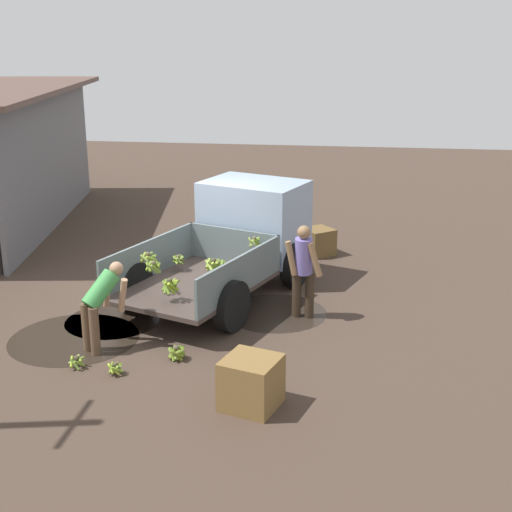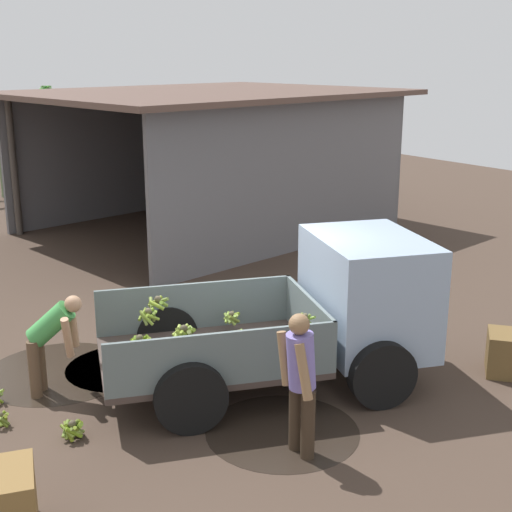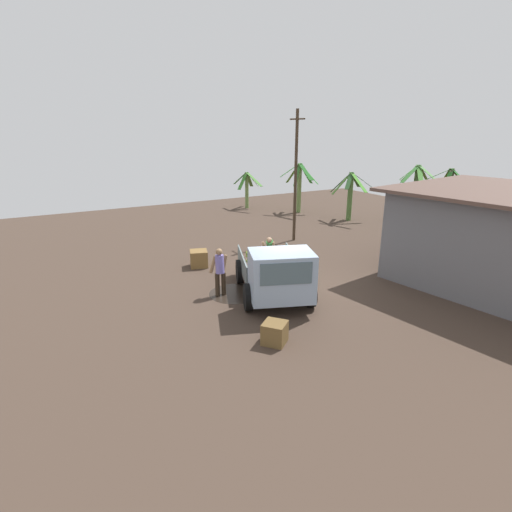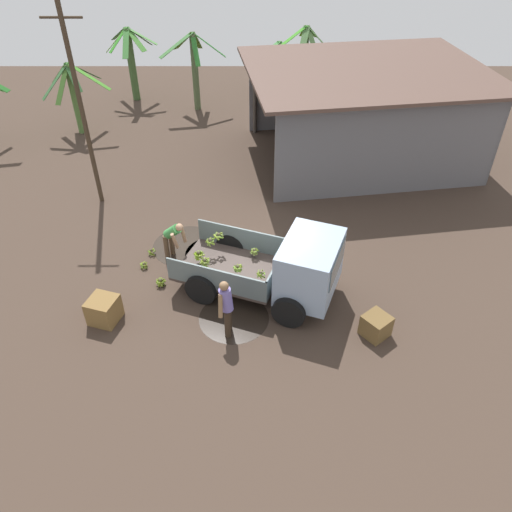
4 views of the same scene
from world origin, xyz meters
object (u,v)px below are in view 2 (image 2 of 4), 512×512
Objects in this scene: banana_bunch_on_ground_1 at (0,419)px; wooden_crate_1 at (510,354)px; person_foreground_visitor at (300,378)px; banana_bunch_on_ground_3 at (73,428)px; person_worker_loading at (51,337)px; banana_bunch_on_ground_2 at (73,429)px; cargo_truck at (335,306)px.

banana_bunch_on_ground_1 is 0.43× the size of wooden_crate_1.
banana_bunch_on_ground_3 is (-1.87, 1.72, -0.77)m from person_foreground_visitor.
person_worker_loading is 4.94× the size of banana_bunch_on_ground_3.
banana_bunch_on_ground_1 is 0.96× the size of banana_bunch_on_ground_2.
cargo_truck is at bearing 10.10° from person_worker_loading.
banana_bunch_on_ground_3 is 0.46× the size of wooden_crate_1.
banana_bunch_on_ground_1 is at bearing -41.64° from person_foreground_visitor.
wooden_crate_1 is (5.45, -1.77, 0.16)m from banana_bunch_on_ground_2.
banana_bunch_on_ground_1 is 6.54m from wooden_crate_1.
wooden_crate_1 is at bearing -18.15° from banana_bunch_on_ground_3.
banana_bunch_on_ground_2 is 0.98× the size of banana_bunch_on_ground_3.
cargo_truck reaches higher than person_worker_loading.
person_foreground_visitor is 1.23× the size of person_worker_loading.
banana_bunch_on_ground_3 is at bearing -50.97° from banana_bunch_on_ground_1.
person_worker_loading is 1.15m from banana_bunch_on_ground_1.
cargo_truck is at bearing -138.49° from person_foreground_visitor.
cargo_truck reaches higher than banana_bunch_on_ground_1.
wooden_crate_1 is (5.44, -1.78, 0.16)m from banana_bunch_on_ground_3.
banana_bunch_on_ground_3 is at bearing 65.11° from banana_bunch_on_ground_2.
person_worker_loading is at bearing 29.68° from banana_bunch_on_ground_1.
cargo_truck is 17.12× the size of banana_bunch_on_ground_3.
banana_bunch_on_ground_2 is at bearing -114.89° from banana_bunch_on_ground_3.
person_foreground_visitor reaches higher than banana_bunch_on_ground_2.
banana_bunch_on_ground_2 is (-0.24, -1.21, -0.64)m from person_worker_loading.
cargo_truck is 7.82× the size of wooden_crate_1.
person_worker_loading is at bearing 173.62° from cargo_truck.
person_foreground_visitor is at bearing -121.11° from cargo_truck.
banana_bunch_on_ground_3 is (0.01, 0.01, -0.00)m from banana_bunch_on_ground_2.
person_foreground_visitor is at bearing -23.55° from person_worker_loading.
wooden_crate_1 is at bearing -22.61° from banana_bunch_on_ground_1.
banana_bunch_on_ground_2 is at bearing -166.63° from cargo_truck.
banana_bunch_on_ground_1 is 0.94m from banana_bunch_on_ground_2.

